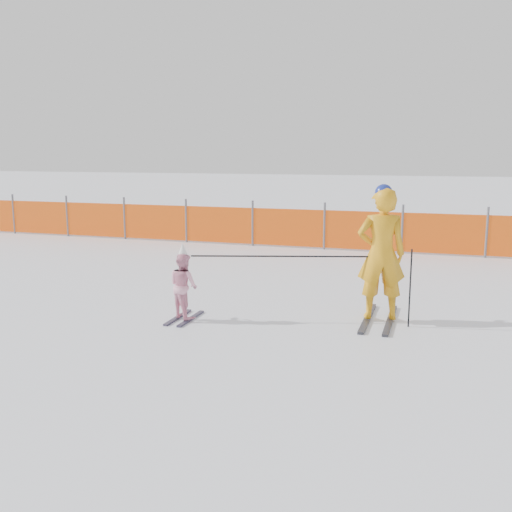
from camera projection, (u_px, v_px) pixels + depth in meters
The scene contains 5 objects.
ground at pixel (245, 329), 8.28m from camera, with size 120.00×120.00×0.00m, color white.
adult at pixel (381, 254), 8.54m from camera, with size 0.82×1.61×2.08m.
child at pixel (183, 285), 8.70m from camera, with size 0.61×0.87×1.19m.
ski_poles at pixel (319, 266), 8.50m from camera, with size 3.21×0.80×1.16m.
safety_fence at pixel (199, 224), 16.16m from camera, with size 16.91×0.06×1.25m.
Camera 1 is at (2.59, -7.52, 2.52)m, focal length 40.00 mm.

